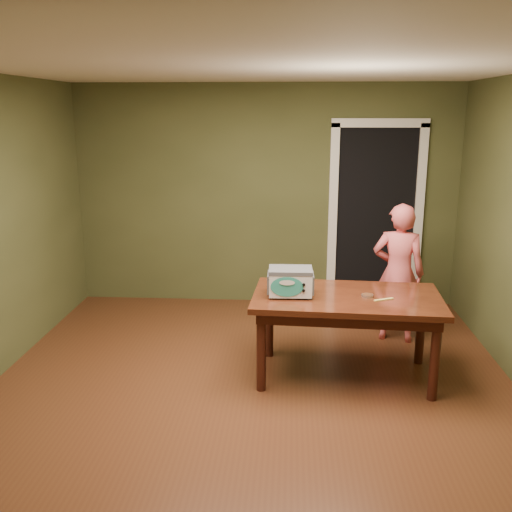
% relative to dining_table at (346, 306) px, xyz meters
% --- Properties ---
extents(floor, '(5.00, 5.00, 0.00)m').
position_rel_dining_table_xyz_m(floor, '(-0.80, -0.47, -0.65)').
color(floor, '#502A16').
rests_on(floor, ground).
extents(room_shell, '(4.52, 5.02, 2.61)m').
position_rel_dining_table_xyz_m(room_shell, '(-0.80, -0.47, 1.06)').
color(room_shell, '#4A4E29').
rests_on(room_shell, ground).
extents(doorway, '(1.10, 0.66, 2.25)m').
position_rel_dining_table_xyz_m(doorway, '(0.50, 2.31, 0.41)').
color(doorway, black).
rests_on(doorway, ground).
extents(dining_table, '(1.65, 0.99, 0.75)m').
position_rel_dining_table_xyz_m(dining_table, '(0.00, 0.00, 0.00)').
color(dining_table, '#33150B').
rests_on(dining_table, floor).
extents(toy_oven, '(0.40, 0.27, 0.24)m').
position_rel_dining_table_xyz_m(toy_oven, '(-0.49, -0.03, 0.23)').
color(toy_oven, '#4C4F54').
rests_on(toy_oven, dining_table).
extents(baking_pan, '(0.10, 0.10, 0.02)m').
position_rel_dining_table_xyz_m(baking_pan, '(0.17, -0.03, 0.11)').
color(baking_pan, silver).
rests_on(baking_pan, dining_table).
extents(spatula, '(0.17, 0.10, 0.01)m').
position_rel_dining_table_xyz_m(spatula, '(0.30, -0.10, 0.10)').
color(spatula, '#DECA60').
rests_on(spatula, dining_table).
extents(child, '(0.58, 0.44, 1.41)m').
position_rel_dining_table_xyz_m(child, '(0.59, 0.88, 0.06)').
color(child, '#E05C60').
rests_on(child, floor).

